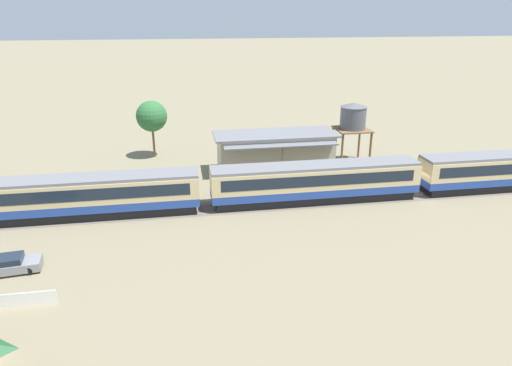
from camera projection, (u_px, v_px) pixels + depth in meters
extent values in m
plane|color=#7A7056|center=(417.00, 194.00, 49.01)|extent=(600.00, 600.00, 0.00)
cube|color=#234293|center=(512.00, 177.00, 50.40)|extent=(21.40, 3.16, 0.80)
cube|color=black|center=(511.00, 184.00, 50.70)|extent=(20.55, 2.72, 0.88)
cylinder|color=black|center=(456.00, 190.00, 48.93)|extent=(0.90, 0.18, 0.90)
cylinder|color=black|center=(449.00, 186.00, 50.25)|extent=(0.90, 0.18, 0.90)
cube|color=#234293|center=(315.00, 189.00, 46.85)|extent=(21.40, 3.16, 0.80)
cube|color=#D1B784|center=(316.00, 177.00, 46.35)|extent=(21.40, 3.16, 2.03)
cube|color=#192330|center=(316.00, 176.00, 46.31)|extent=(19.69, 3.20, 1.14)
cube|color=slate|center=(316.00, 166.00, 45.94)|extent=(21.40, 2.97, 0.30)
cube|color=black|center=(315.00, 197.00, 47.14)|extent=(20.55, 2.72, 0.88)
cylinder|color=black|center=(382.00, 195.00, 47.60)|extent=(0.90, 0.18, 0.90)
cylinder|color=black|center=(376.00, 190.00, 48.92)|extent=(0.90, 0.18, 0.90)
cylinder|color=black|center=(248.00, 204.00, 45.37)|extent=(0.90, 0.18, 0.90)
cylinder|color=black|center=(246.00, 199.00, 46.70)|extent=(0.90, 0.18, 0.90)
cube|color=#234293|center=(86.00, 204.00, 43.29)|extent=(21.40, 3.16, 0.80)
cube|color=#D1B784|center=(84.00, 190.00, 42.79)|extent=(21.40, 3.16, 2.03)
cube|color=#192330|center=(84.00, 189.00, 42.76)|extent=(19.69, 3.20, 1.14)
cube|color=slate|center=(82.00, 179.00, 42.38)|extent=(21.40, 2.97, 0.30)
cube|color=black|center=(87.00, 212.00, 43.59)|extent=(20.55, 2.72, 0.88)
cylinder|color=black|center=(162.00, 210.00, 44.04)|extent=(0.90, 0.18, 0.90)
cylinder|color=black|center=(162.00, 204.00, 45.37)|extent=(0.90, 0.18, 0.90)
cylinder|color=black|center=(5.00, 221.00, 41.82)|extent=(0.90, 0.18, 0.90)
cylinder|color=black|center=(11.00, 214.00, 43.14)|extent=(0.90, 0.18, 0.90)
cube|color=#665B51|center=(151.00, 212.00, 44.68)|extent=(148.20, 3.60, 0.01)
cube|color=#4C4238|center=(150.00, 215.00, 44.02)|extent=(148.20, 0.12, 0.04)
cube|color=#4C4238|center=(151.00, 209.00, 45.34)|extent=(148.20, 0.12, 0.04)
cube|color=#BCB293|center=(275.00, 153.00, 55.44)|extent=(13.69, 5.07, 4.59)
cube|color=slate|center=(275.00, 134.00, 54.59)|extent=(14.79, 5.48, 0.20)
cube|color=slate|center=(281.00, 146.00, 51.69)|extent=(13.15, 1.60, 0.16)
cylinder|color=brown|center=(282.00, 165.00, 51.89)|extent=(0.14, 0.14, 4.11)
cylinder|color=brown|center=(359.00, 142.00, 60.53)|extent=(0.28, 0.28, 4.37)
cylinder|color=brown|center=(332.00, 143.00, 59.94)|extent=(0.28, 0.28, 4.37)
cylinder|color=brown|center=(370.00, 150.00, 57.10)|extent=(0.28, 0.28, 4.37)
cylinder|color=brown|center=(342.00, 151.00, 56.52)|extent=(0.28, 0.28, 4.37)
cube|color=brown|center=(352.00, 129.00, 57.72)|extent=(4.21, 4.21, 0.16)
cylinder|color=#56565B|center=(353.00, 118.00, 57.20)|extent=(3.21, 3.21, 2.80)
cone|color=#56565B|center=(354.00, 105.00, 56.62)|extent=(3.37, 3.37, 0.50)
cube|color=gray|center=(10.00, 266.00, 34.30)|extent=(4.55, 2.34, 0.67)
cube|color=#192330|center=(7.00, 260.00, 34.07)|extent=(2.35, 1.84, 0.46)
cylinder|color=black|center=(28.00, 271.00, 33.97)|extent=(0.62, 0.20, 0.62)
cylinder|color=black|center=(32.00, 260.00, 35.47)|extent=(0.62, 0.20, 0.62)
cylinder|color=brown|center=(154.00, 141.00, 60.95)|extent=(0.30, 0.30, 4.35)
sphere|color=#2D6633|center=(152.00, 116.00, 59.75)|extent=(4.05, 4.05, 4.05)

